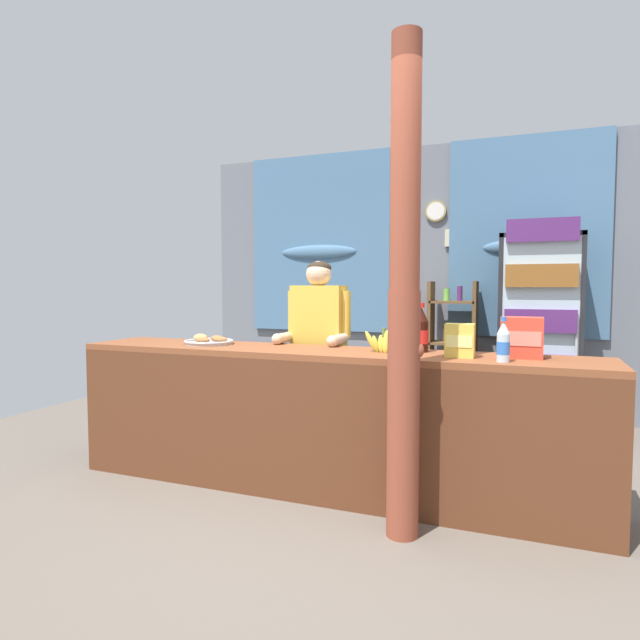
# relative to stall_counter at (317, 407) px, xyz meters

# --- Properties ---
(ground_plane) EXTENTS (7.71, 7.71, 0.00)m
(ground_plane) POSITION_rel_stall_counter_xyz_m (0.12, 0.86, -0.58)
(ground_plane) COLOR #665B51
(back_wall_curtained) EXTENTS (4.90, 0.22, 2.83)m
(back_wall_curtained) POSITION_rel_stall_counter_xyz_m (0.11, 2.68, 0.90)
(back_wall_curtained) COLOR slate
(back_wall_curtained) RESTS_ON ground
(stall_counter) EXTENTS (3.48, 0.56, 0.93)m
(stall_counter) POSITION_rel_stall_counter_xyz_m (0.00, 0.00, 0.00)
(stall_counter) COLOR brown
(stall_counter) RESTS_ON ground
(timber_post) EXTENTS (0.19, 0.17, 2.64)m
(timber_post) POSITION_rel_stall_counter_xyz_m (0.63, -0.34, 0.69)
(timber_post) COLOR brown
(timber_post) RESTS_ON ground
(drink_fridge) EXTENTS (0.71, 0.62, 1.93)m
(drink_fridge) POSITION_rel_stall_counter_xyz_m (1.34, 2.17, 0.47)
(drink_fridge) COLOR #232328
(drink_fridge) RESTS_ON ground
(bottle_shelf_rack) EXTENTS (0.48, 0.28, 1.39)m
(bottle_shelf_rack) POSITION_rel_stall_counter_xyz_m (0.53, 2.39, 0.15)
(bottle_shelf_rack) COLOR brown
(bottle_shelf_rack) RESTS_ON ground
(plastic_lawn_chair) EXTENTS (0.61, 0.61, 0.86)m
(plastic_lawn_chair) POSITION_rel_stall_counter_xyz_m (-0.72, 1.73, -0.08)
(plastic_lawn_chair) COLOR silver
(plastic_lawn_chair) RESTS_ON ground
(shopkeeper) EXTENTS (0.50, 0.42, 1.53)m
(shopkeeper) POSITION_rel_stall_counter_xyz_m (-0.21, 0.56, 0.38)
(shopkeeper) COLOR #28282D
(shopkeeper) RESTS_ON ground
(soda_bottle_cola) EXTENTS (0.09, 0.09, 0.31)m
(soda_bottle_cola) POSITION_rel_stall_counter_xyz_m (0.62, 0.24, 0.48)
(soda_bottle_cola) COLOR black
(soda_bottle_cola) RESTS_ON stall_counter
(soda_bottle_water) EXTENTS (0.07, 0.07, 0.25)m
(soda_bottle_water) POSITION_rel_stall_counter_xyz_m (1.12, -0.04, 0.46)
(soda_bottle_water) COLOR silver
(soda_bottle_water) RESTS_ON stall_counter
(snack_box_crackers) EXTENTS (0.23, 0.16, 0.24)m
(snack_box_crackers) POSITION_rel_stall_counter_xyz_m (1.21, 0.19, 0.47)
(snack_box_crackers) COLOR #E5422D
(snack_box_crackers) RESTS_ON stall_counter
(snack_box_instant_noodle) EXTENTS (0.17, 0.10, 0.20)m
(snack_box_instant_noodle) POSITION_rel_stall_counter_xyz_m (0.87, 0.07, 0.45)
(snack_box_instant_noodle) COLOR #EAD14C
(snack_box_instant_noodle) RESTS_ON stall_counter
(pastry_tray) EXTENTS (0.35, 0.35, 0.07)m
(pastry_tray) POSITION_rel_stall_counter_xyz_m (-0.89, 0.14, 0.37)
(pastry_tray) COLOR #BCBCC1
(pastry_tray) RESTS_ON stall_counter
(banana_bunch) EXTENTS (0.27, 0.06, 0.16)m
(banana_bunch) POSITION_rel_stall_counter_xyz_m (0.41, 0.13, 0.41)
(banana_bunch) COLOR #DBCC42
(banana_bunch) RESTS_ON stall_counter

